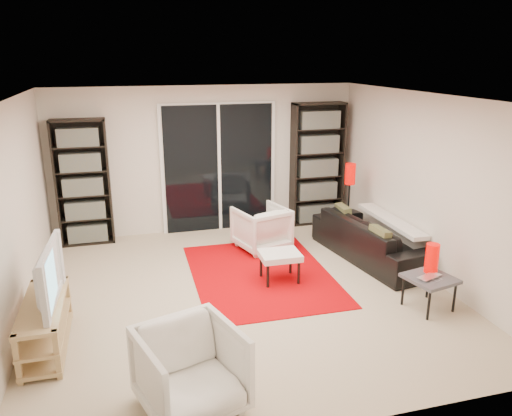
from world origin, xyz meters
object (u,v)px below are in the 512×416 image
object	(u,v)px
sofa	(373,239)
armchair_front	(191,371)
bookshelf_left	(83,183)
armchair_back	(261,228)
tv_stand	(45,324)
ottoman	(280,257)
floor_lamp	(350,183)
side_table	(430,280)
bookshelf_right	(317,164)

from	to	relation	value
sofa	armchair_front	xyz separation A→B (m)	(-3.01, -2.55, 0.06)
bookshelf_left	armchair_back	size ratio (longest dim) A/B	2.66
tv_stand	ottoman	distance (m)	2.90
tv_stand	floor_lamp	distance (m)	4.90
side_table	tv_stand	bearing A→B (deg)	176.05
bookshelf_right	armchair_front	size ratio (longest dim) A/B	2.61
floor_lamp	armchair_back	bearing A→B (deg)	-174.62
tv_stand	floor_lamp	size ratio (longest dim) A/B	1.01
bookshelf_right	armchair_back	xyz separation A→B (m)	(-1.27, -0.96, -0.72)
tv_stand	floor_lamp	xyz separation A→B (m)	(4.34, 2.19, 0.65)
sofa	floor_lamp	size ratio (longest dim) A/B	1.70
tv_stand	bookshelf_left	bearing A→B (deg)	84.97
tv_stand	sofa	xyz separation A→B (m)	(4.30, 1.25, 0.04)
ottoman	floor_lamp	xyz separation A→B (m)	(1.58, 1.31, 0.57)
bookshelf_left	floor_lamp	xyz separation A→B (m)	(4.08, -0.82, -0.06)
sofa	floor_lamp	world-z (taller)	floor_lamp
side_table	floor_lamp	world-z (taller)	floor_lamp
sofa	ottoman	xyz separation A→B (m)	(-1.54, -0.38, 0.04)
bookshelf_left	bookshelf_right	xyz separation A→B (m)	(3.85, -0.00, 0.07)
bookshelf_left	sofa	bearing A→B (deg)	-23.50
bookshelf_left	sofa	xyz separation A→B (m)	(4.03, -1.75, -0.67)
tv_stand	side_table	size ratio (longest dim) A/B	2.05
ottoman	tv_stand	bearing A→B (deg)	-162.39
armchair_front	floor_lamp	size ratio (longest dim) A/B	0.66
bookshelf_right	sofa	world-z (taller)	bookshelf_right
tv_stand	floor_lamp	bearing A→B (deg)	26.72
armchair_back	bookshelf_left	bearing A→B (deg)	-36.63
bookshelf_left	bookshelf_right	size ratio (longest dim) A/B	0.93
bookshelf_left	ottoman	size ratio (longest dim) A/B	3.72
side_table	floor_lamp	size ratio (longest dim) A/B	0.49
tv_stand	side_table	xyz separation A→B (m)	(4.21, -0.29, 0.09)
armchair_front	ottoman	size ratio (longest dim) A/B	1.54
armchair_front	ottoman	bearing A→B (deg)	38.55
bookshelf_right	sofa	xyz separation A→B (m)	(0.18, -1.75, -0.75)
ottoman	floor_lamp	distance (m)	2.13
bookshelf_left	armchair_back	distance (m)	2.82
tv_stand	armchair_back	bearing A→B (deg)	35.74
tv_stand	sofa	distance (m)	4.48
bookshelf_right	tv_stand	size ratio (longest dim) A/B	1.70
bookshelf_left	tv_stand	xyz separation A→B (m)	(-0.26, -3.01, -0.71)
armchair_back	armchair_front	size ratio (longest dim) A/B	0.91
sofa	side_table	distance (m)	1.55
bookshelf_right	ottoman	size ratio (longest dim) A/B	4.01
bookshelf_right	side_table	size ratio (longest dim) A/B	3.49
bookshelf_right	ottoman	world-z (taller)	bookshelf_right
bookshelf_left	floor_lamp	bearing A→B (deg)	-11.41
bookshelf_right	side_table	world-z (taller)	bookshelf_right
armchair_back	armchair_front	distance (m)	3.69
sofa	armchair_front	bearing A→B (deg)	121.29
tv_stand	ottoman	size ratio (longest dim) A/B	2.35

